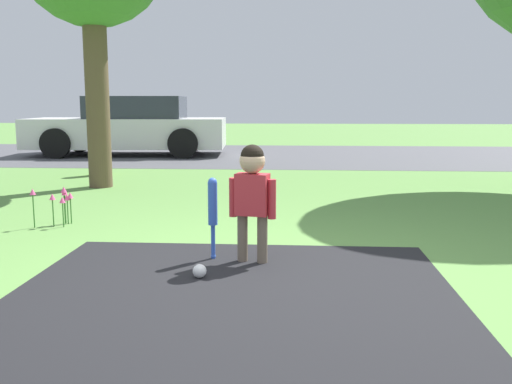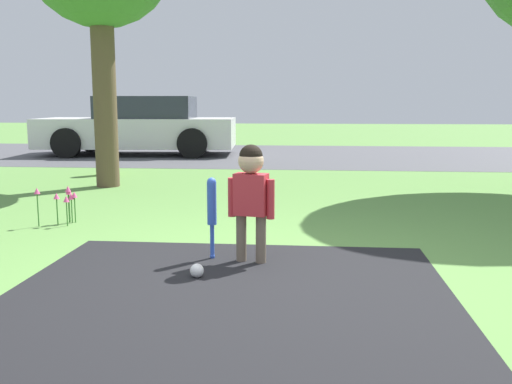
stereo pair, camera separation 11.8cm
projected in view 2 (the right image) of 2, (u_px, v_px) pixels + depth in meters
name	position (u px, v px, depth m)	size (l,w,h in m)	color
ground_plane	(258.00, 281.00, 3.93)	(60.00, 60.00, 0.00)	#5B8C42
street_strip	(295.00, 155.00, 13.36)	(40.00, 6.00, 0.01)	#4C4C51
child	(251.00, 187.00, 4.30)	(0.36, 0.19, 0.91)	#6B5B4C
baseball_bat	(212.00, 206.00, 4.43)	(0.07, 0.07, 0.64)	blue
sports_ball	(197.00, 271.00, 4.00)	(0.10, 0.10, 0.10)	white
fire_hydrant	(106.00, 153.00, 9.68)	(0.33, 0.30, 0.74)	yellow
parked_car	(140.00, 127.00, 13.39)	(4.63, 2.20, 1.36)	silver
flower_bed	(63.00, 196.00, 5.73)	(0.35, 0.28, 0.39)	#38702D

